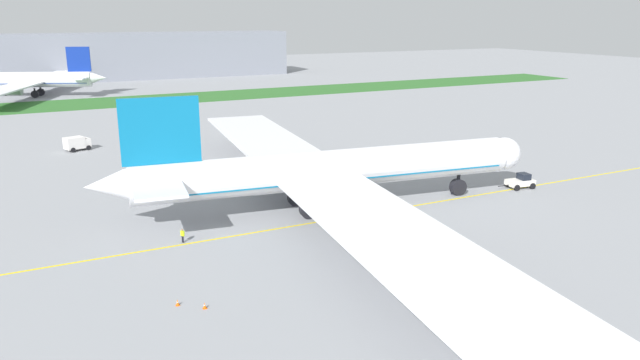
% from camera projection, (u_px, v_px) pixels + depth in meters
% --- Properties ---
extents(ground_plane, '(600.00, 600.00, 0.00)m').
position_uv_depth(ground_plane, '(366.00, 208.00, 79.70)').
color(ground_plane, gray).
rests_on(ground_plane, ground).
extents(apron_taxi_line, '(280.00, 0.36, 0.01)m').
position_uv_depth(apron_taxi_line, '(375.00, 212.00, 77.88)').
color(apron_taxi_line, yellow).
rests_on(apron_taxi_line, ground).
extents(grass_median_strip, '(320.00, 24.00, 0.10)m').
position_uv_depth(grass_median_strip, '(162.00, 99.00, 182.88)').
color(grass_median_strip, '#2D6628').
rests_on(grass_median_strip, ground).
extents(airliner_foreground, '(58.72, 96.23, 15.65)m').
position_uv_depth(airliner_foreground, '(324.00, 170.00, 77.57)').
color(airliner_foreground, white).
rests_on(airliner_foreground, ground).
extents(pushback_tug, '(5.84, 3.05, 2.16)m').
position_uv_depth(pushback_tug, '(521.00, 181.00, 88.76)').
color(pushback_tug, white).
rests_on(pushback_tug, ground).
extents(ground_crew_wingwalker_port, '(0.39, 0.53, 1.63)m').
position_uv_depth(ground_crew_wingwalker_port, '(182.00, 234.00, 67.28)').
color(ground_crew_wingwalker_port, black).
rests_on(ground_crew_wingwalker_port, ground).
extents(ground_crew_marshaller_front, '(0.50, 0.48, 1.69)m').
position_uv_depth(ground_crew_marshaller_front, '(452.00, 188.00, 85.36)').
color(ground_crew_marshaller_front, black).
rests_on(ground_crew_marshaller_front, ground).
extents(traffic_cone_near_nose, '(0.36, 0.36, 0.58)m').
position_uv_depth(traffic_cone_near_nose, '(178.00, 302.00, 52.82)').
color(traffic_cone_near_nose, '#F2590C').
rests_on(traffic_cone_near_nose, ground).
extents(traffic_cone_port_wing, '(0.36, 0.36, 0.58)m').
position_uv_depth(traffic_cone_port_wing, '(205.00, 306.00, 52.26)').
color(traffic_cone_port_wing, '#F2590C').
rests_on(traffic_cone_port_wing, ground).
extents(service_truck_baggage_loader, '(4.96, 3.75, 2.60)m').
position_uv_depth(service_truck_baggage_loader, '(77.00, 143.00, 113.29)').
color(service_truck_baggage_loader, white).
rests_on(service_truck_baggage_loader, ground).
extents(parked_airliner_far_centre, '(45.28, 73.60, 15.30)m').
position_uv_depth(parked_airliner_far_centre, '(28.00, 80.00, 187.18)').
color(parked_airliner_far_centre, white).
rests_on(parked_airliner_far_centre, ground).
extents(terminal_building, '(139.03, 20.00, 18.00)m').
position_uv_depth(terminal_building, '(116.00, 56.00, 239.15)').
color(terminal_building, gray).
rests_on(terminal_building, ground).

